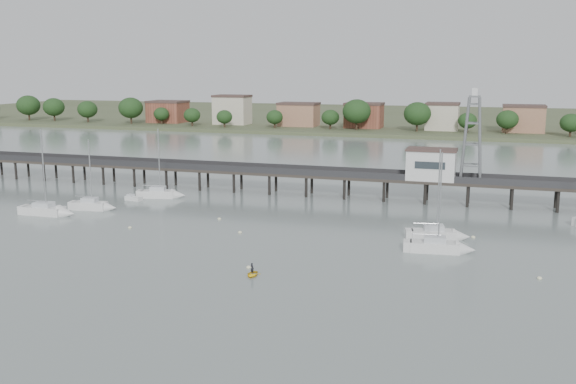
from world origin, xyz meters
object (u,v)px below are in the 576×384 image
(pier, at_px, (291,174))
(sailboat_a, at_px, (52,211))
(lattice_tower, at_px, (472,139))
(yellow_dinghy, at_px, (252,276))
(sailboat_b, at_px, (96,206))
(sailboat_f, at_px, (165,194))
(sailboat_d, at_px, (445,247))
(white_tender, at_px, (133,198))
(sailboat_c, at_px, (443,235))

(pier, distance_m, sailboat_a, 41.43)
(lattice_tower, relative_size, sailboat_a, 1.09)
(sailboat_a, relative_size, yellow_dinghy, 6.18)
(sailboat_b, relative_size, sailboat_f, 0.93)
(sailboat_b, distance_m, sailboat_f, 13.69)
(sailboat_f, bearing_deg, pier, 11.75)
(sailboat_a, xyz_separation_m, sailboat_f, (10.19, 17.82, 0.01))
(pier, xyz_separation_m, sailboat_a, (-30.62, -27.74, -3.16))
(pier, distance_m, sailboat_b, 34.59)
(pier, xyz_separation_m, sailboat_f, (-20.42, -9.92, -3.15))
(sailboat_d, height_order, yellow_dinghy, sailboat_d)
(lattice_tower, height_order, white_tender, lattice_tower)
(sailboat_a, relative_size, sailboat_c, 1.10)
(sailboat_d, height_order, white_tender, sailboat_d)
(pier, distance_m, white_tender, 28.30)
(white_tender, xyz_separation_m, yellow_dinghy, (34.33, -32.48, -0.37))
(lattice_tower, height_order, sailboat_f, lattice_tower)
(pier, bearing_deg, white_tender, -150.68)
(sailboat_b, distance_m, sailboat_a, 6.97)
(pier, relative_size, sailboat_a, 10.55)
(yellow_dinghy, bearing_deg, sailboat_d, 33.30)
(sailboat_a, bearing_deg, sailboat_f, 58.24)
(sailboat_c, distance_m, sailboat_f, 51.38)
(pier, relative_size, sailboat_b, 12.45)
(pier, bearing_deg, sailboat_c, -40.05)
(sailboat_b, distance_m, white_tender, 8.73)
(pier, relative_size, white_tender, 45.40)
(sailboat_a, bearing_deg, yellow_dinghy, -26.57)
(pier, distance_m, sailboat_f, 22.92)
(lattice_tower, bearing_deg, sailboat_a, -155.93)
(pier, xyz_separation_m, yellow_dinghy, (9.83, -46.24, -3.79))
(pier, bearing_deg, sailboat_d, -45.75)
(pier, distance_m, yellow_dinghy, 47.43)
(white_tender, relative_size, yellow_dinghy, 1.44)
(lattice_tower, xyz_separation_m, sailboat_d, (-1.88, -30.40, -10.46))
(pier, height_order, sailboat_a, sailboat_a)
(sailboat_a, bearing_deg, sailboat_b, 49.19)
(pier, bearing_deg, sailboat_b, -139.63)
(lattice_tower, distance_m, sailboat_b, 62.78)
(sailboat_b, distance_m, yellow_dinghy, 43.30)
(sailboat_c, bearing_deg, white_tender, 156.91)
(sailboat_d, xyz_separation_m, white_tender, (-54.11, 16.64, -0.27))
(sailboat_d, distance_m, sailboat_f, 54.07)
(yellow_dinghy, bearing_deg, sailboat_b, 141.07)
(sailboat_f, bearing_deg, sailboat_a, -133.93)
(lattice_tower, bearing_deg, sailboat_d, -93.54)
(sailboat_f, relative_size, yellow_dinghy, 5.63)
(sailboat_c, height_order, sailboat_f, sailboat_f)
(lattice_tower, distance_m, sailboat_c, 26.58)
(sailboat_b, xyz_separation_m, sailboat_c, (55.15, -1.99, -0.00))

